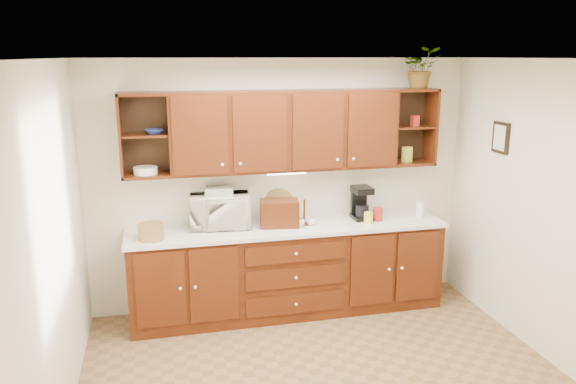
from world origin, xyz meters
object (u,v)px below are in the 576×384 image
coffee_maker (361,203)px  potted_plant (421,68)px  microwave (220,211)px  bread_box (279,213)px

coffee_maker → potted_plant: potted_plant is taller
microwave → coffee_maker: 1.48m
microwave → potted_plant: bearing=4.1°
coffee_maker → microwave: bearing=178.3°
potted_plant → bread_box: bearing=-176.7°
microwave → bread_box: microwave is taller
coffee_maker → potted_plant: bearing=2.3°
microwave → potted_plant: size_ratio=1.43×
bread_box → coffee_maker: size_ratio=1.10×
microwave → bread_box: size_ratio=1.53×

